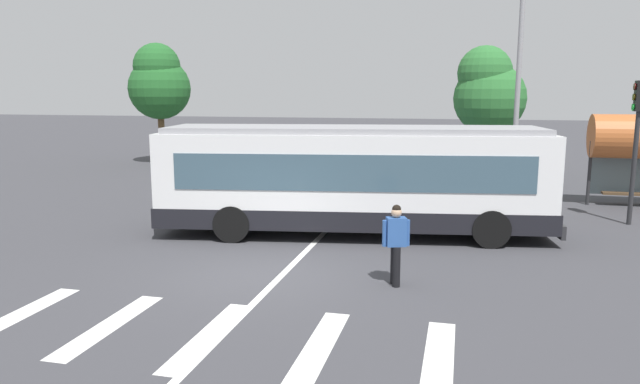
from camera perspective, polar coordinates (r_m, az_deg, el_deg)
name	(u,v)px	position (r m, az deg, el deg)	size (l,w,h in m)	color
ground_plane	(260,274)	(13.20, -5.89, -7.99)	(160.00, 160.00, 0.00)	#3D3D42
city_transit_bus	(353,179)	(16.47, 3.26, 1.26)	(11.18, 4.21, 3.06)	black
pedestrian_crossing_street	(396,240)	(12.27, 7.41, -4.69)	(0.55, 0.38, 1.72)	black
parked_car_white	(291,161)	(27.83, -2.83, 3.00)	(1.94, 4.53, 1.35)	black
parked_car_red	(350,164)	(26.98, 2.91, 2.79)	(2.02, 4.57, 1.35)	black
parked_car_blue	(408,164)	(26.97, 8.55, 2.70)	(1.95, 4.54, 1.35)	black
traffic_light_far_corner	(637,129)	(19.93, 28.54, 5.46)	(0.33, 0.32, 4.34)	#28282B
twin_arm_street_lamp	(520,58)	(24.42, 18.89, 12.25)	(4.83, 0.32, 8.53)	#939399
background_tree_left	(159,82)	(34.44, -15.45, 10.27)	(3.44, 3.44, 6.71)	brown
background_tree_right	(488,91)	(29.52, 16.10, 9.43)	(3.44, 3.44, 6.21)	brown
crosswalk_painted_stripes	(209,336)	(10.17, -10.74, -13.59)	(7.95, 2.93, 0.01)	silver
lane_center_line	(305,252)	(14.88, -1.49, -5.88)	(0.16, 24.00, 0.01)	silver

